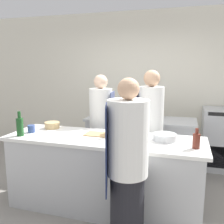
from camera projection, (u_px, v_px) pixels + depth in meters
ground_plane at (104, 206)px, 3.18m from camera, size 16.00×16.00×0.00m
wall_back at (138, 85)px, 4.93m from camera, size 8.00×0.06×2.80m
prep_counter at (104, 173)px, 3.10m from camera, size 2.41×0.75×0.91m
pass_counter at (140, 145)px, 4.19m from camera, size 1.78×0.65×0.91m
oven_range at (224, 139)px, 4.30m from camera, size 0.73×0.62×1.05m
chef_at_prep_near at (127, 168)px, 2.32m from camera, size 0.44×0.42×1.66m
chef_at_stove at (101, 129)px, 3.76m from camera, size 0.37×0.35×1.64m
chef_at_pass_far at (150, 132)px, 3.47m from camera, size 0.38×0.37×1.71m
bottle_olive_oil at (196, 140)px, 2.59m from camera, size 0.08×0.08×0.22m
bottle_vinegar at (20, 126)px, 3.06m from camera, size 0.08×0.08×0.31m
bottle_wine at (113, 127)px, 3.01m from camera, size 0.06×0.06×0.32m
bottle_cooking_oil at (124, 126)px, 3.14m from camera, size 0.08×0.08×0.26m
bowl_mixing_large at (165, 137)px, 2.88m from camera, size 0.27×0.27×0.08m
bowl_prep_small at (52, 125)px, 3.46m from camera, size 0.21×0.21×0.09m
cup at (31, 129)px, 3.23m from camera, size 0.09×0.09×0.10m
cutting_board at (97, 134)px, 3.14m from camera, size 0.29×0.22×0.01m
stockpot at (156, 111)px, 4.16m from camera, size 0.22×0.22×0.23m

